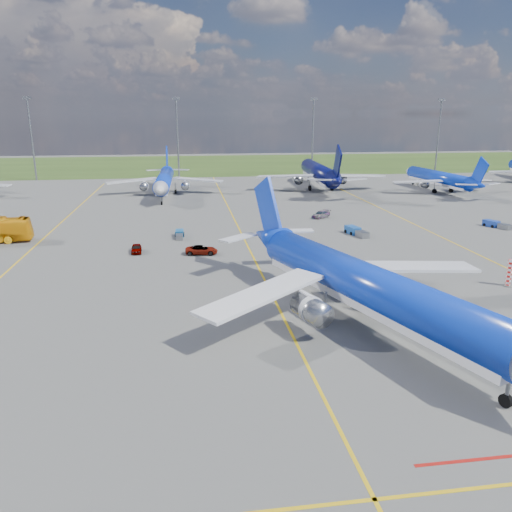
{
  "coord_description": "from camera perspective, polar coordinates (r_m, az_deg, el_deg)",
  "views": [
    {
      "loc": [
        -8.6,
        -39.09,
        18.14
      ],
      "look_at": [
        -1.55,
        9.87,
        4.0
      ],
      "focal_mm": 35.0,
      "sensor_mm": 36.0,
      "label": 1
    }
  ],
  "objects": [
    {
      "name": "ground",
      "position": [
        43.94,
        3.88,
        -8.47
      ],
      "size": [
        400.0,
        400.0,
        0.0
      ],
      "primitive_type": "plane",
      "color": "#52524F",
      "rests_on": "ground"
    },
    {
      "name": "grass_strip",
      "position": [
        190.15,
        -5.65,
        10.4
      ],
      "size": [
        400.0,
        80.0,
        0.01
      ],
      "primitive_type": "cube",
      "color": "#2D4719",
      "rests_on": "ground"
    },
    {
      "name": "taxiway_lines",
      "position": [
        69.76,
        -0.69,
        0.88
      ],
      "size": [
        60.25,
        160.0,
        0.02
      ],
      "color": "gold",
      "rests_on": "ground"
    },
    {
      "name": "floodlight_masts",
      "position": [
        150.35,
        -1.11,
        13.82
      ],
      "size": [
        202.2,
        0.5,
        22.7
      ],
      "color": "slate",
      "rests_on": "ground"
    },
    {
      "name": "warning_post",
      "position": [
        60.76,
        26.97,
        -1.73
      ],
      "size": [
        0.5,
        0.5,
        3.0
      ],
      "primitive_type": "cylinder",
      "color": "red",
      "rests_on": "ground"
    },
    {
      "name": "bg_jet_nnw",
      "position": [
        117.86,
        -10.35,
        6.84
      ],
      "size": [
        29.69,
        38.51,
        9.93
      ],
      "primitive_type": null,
      "rotation": [
        0.0,
        0.0,
        -0.02
      ],
      "color": "#0D33C1",
      "rests_on": "ground"
    },
    {
      "name": "bg_jet_n",
      "position": [
        127.62,
        7.15,
        7.65
      ],
      "size": [
        36.79,
        46.59,
        11.62
      ],
      "primitive_type": null,
      "rotation": [
        0.0,
        0.0,
        3.07
      ],
      "color": "#070B40",
      "rests_on": "ground"
    },
    {
      "name": "bg_jet_ne",
      "position": [
        129.98,
        20.0,
        6.97
      ],
      "size": [
        29.15,
        37.03,
        9.27
      ],
      "primitive_type": null,
      "rotation": [
        0.0,
        0.0,
        3.2
      ],
      "color": "#0D33C1",
      "rests_on": "ground"
    },
    {
      "name": "main_airliner",
      "position": [
        45.5,
        12.36,
        -7.94
      ],
      "size": [
        43.89,
        50.1,
        11.0
      ],
      "primitive_type": null,
      "rotation": [
        0.0,
        0.0,
        0.33
      ],
      "color": "#0D33C1",
      "rests_on": "ground"
    },
    {
      "name": "service_car_a",
      "position": [
        69.43,
        -13.51,
        0.84
      ],
      "size": [
        1.55,
        3.41,
        1.14
      ],
      "primitive_type": "imported",
      "rotation": [
        0.0,
        0.0,
        0.06
      ],
      "color": "#999999",
      "rests_on": "ground"
    },
    {
      "name": "service_car_b",
      "position": [
        67.09,
        -6.24,
        0.7
      ],
      "size": [
        4.44,
        2.31,
        1.19
      ],
      "primitive_type": "imported",
      "rotation": [
        0.0,
        0.0,
        1.49
      ],
      "color": "#999999",
      "rests_on": "ground"
    },
    {
      "name": "service_car_c",
      "position": [
        91.22,
        7.42,
        4.74
      ],
      "size": [
        4.38,
        4.01,
        1.23
      ],
      "primitive_type": "imported",
      "rotation": [
        0.0,
        0.0,
        -0.89
      ],
      "color": "#999999",
      "rests_on": "ground"
    },
    {
      "name": "baggage_tug_w",
      "position": [
        79.0,
        11.35,
        2.76
      ],
      "size": [
        2.48,
        5.29,
        1.15
      ],
      "rotation": [
        0.0,
        0.0,
        0.23
      ],
      "color": "#194C99",
      "rests_on": "ground"
    },
    {
      "name": "baggage_tug_c",
      "position": [
        76.91,
        -8.74,
        2.46
      ],
      "size": [
        1.23,
        4.2,
        0.94
      ],
      "rotation": [
        0.0,
        0.0,
        -0.01
      ],
      "color": "#17548B",
      "rests_on": "ground"
    },
    {
      "name": "baggage_tug_e",
      "position": [
        91.68,
        25.72,
        3.26
      ],
      "size": [
        2.92,
        4.78,
        1.05
      ],
      "rotation": [
        0.0,
        0.0,
        0.39
      ],
      "color": "#1A3A9D",
      "rests_on": "ground"
    }
  ]
}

